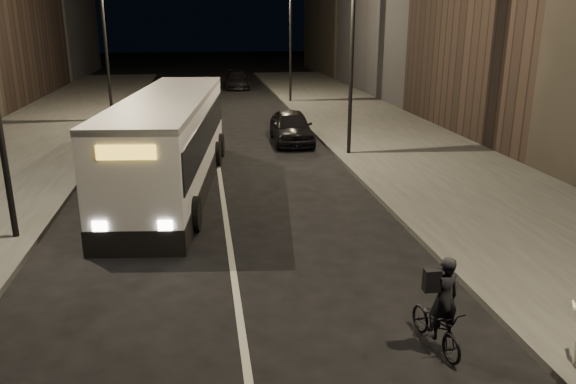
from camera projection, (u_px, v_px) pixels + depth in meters
name	position (u px, v px, depth m)	size (l,w,h in m)	color
ground	(237.00, 297.00, 12.02)	(180.00, 180.00, 0.00)	black
sidewalk_right	(397.00, 143.00, 26.44)	(7.00, 70.00, 0.16)	#393936
sidewalk_left	(16.00, 156.00, 23.96)	(7.00, 70.00, 0.16)	#393936
streetlight_right_mid	(346.00, 27.00, 22.52)	(1.20, 0.44, 8.12)	black
streetlight_right_far	(287.00, 23.00, 37.61)	(1.20, 0.44, 8.12)	black
streetlight_left_far	(109.00, 24.00, 30.40)	(1.20, 0.44, 8.12)	black
city_bus	(171.00, 139.00, 19.18)	(3.93, 12.18, 3.23)	silver
cyclist_on_bicycle	(438.00, 318.00, 9.98)	(0.78, 1.67, 1.85)	black
car_near	(291.00, 127.00, 26.57)	(1.81, 4.50, 1.53)	black
car_mid	(167.00, 94.00, 38.03)	(1.56, 4.47, 1.47)	#404043
car_far	(238.00, 79.00, 47.22)	(2.03, 4.98, 1.45)	black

